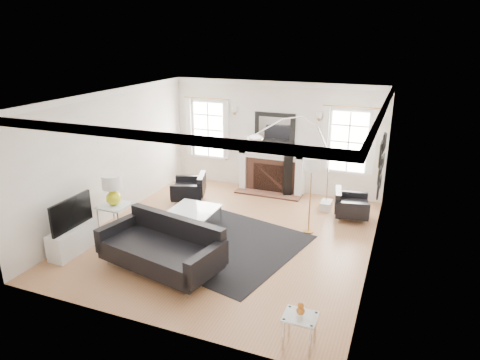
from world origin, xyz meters
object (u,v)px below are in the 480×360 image
at_px(sofa, 163,248).
at_px(armchair_left, 191,189).
at_px(coffee_table, 194,210).
at_px(armchair_right, 349,206).
at_px(arc_floor_lamp, 293,161).
at_px(fireplace, 272,171).
at_px(gourd_lamp, 113,188).

height_order(sofa, armchair_left, sofa).
bearing_deg(sofa, coffee_table, 99.80).
distance_m(armchair_right, arc_floor_lamp, 1.59).
relative_size(fireplace, coffee_table, 1.81).
relative_size(gourd_lamp, arc_floor_lamp, 0.27).
relative_size(armchair_left, coffee_table, 1.10).
distance_m(coffee_table, gourd_lamp, 1.70).
relative_size(armchair_right, gourd_lamp, 1.44).
height_order(armchair_right, arc_floor_lamp, arc_floor_lamp).
height_order(fireplace, arc_floor_lamp, arc_floor_lamp).
bearing_deg(sofa, armchair_right, 51.32).
xyz_separation_m(armchair_right, gourd_lamp, (-4.33, -2.52, 0.69)).
xyz_separation_m(fireplace, coffee_table, (-0.85, -2.70, -0.16)).
relative_size(armchair_right, coffee_table, 0.96).
height_order(coffee_table, gourd_lamp, gourd_lamp).
height_order(sofa, armchair_right, sofa).
bearing_deg(sofa, arc_floor_lamp, 65.20).
bearing_deg(sofa, armchair_left, 109.37).
height_order(armchair_right, coffee_table, armchair_right).
relative_size(sofa, armchair_left, 2.25).
distance_m(armchair_left, armchair_right, 3.75).
bearing_deg(armchair_right, arc_floor_lamp, -169.08).
xyz_separation_m(sofa, coffee_table, (-0.29, 1.68, -0.00)).
bearing_deg(fireplace, armchair_right, -25.52).
bearing_deg(fireplace, armchair_left, -138.72).
xyz_separation_m(fireplace, armchair_left, (-1.60, -1.41, -0.23)).
bearing_deg(sofa, fireplace, 82.68).
relative_size(fireplace, armchair_left, 1.64).
height_order(armchair_left, gourd_lamp, gourd_lamp).
relative_size(armchair_left, gourd_lamp, 1.64).
bearing_deg(armchair_right, armchair_left, -173.98).
height_order(armchair_left, coffee_table, armchair_left).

